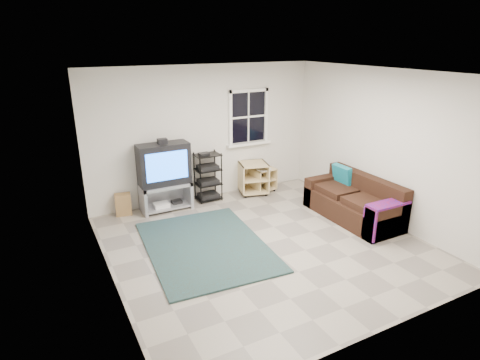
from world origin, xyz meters
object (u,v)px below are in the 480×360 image
side_table_right (262,177)px  sofa (354,203)px  side_table_left (253,177)px  av_rack (208,180)px  tv_unit (164,171)px

side_table_right → sofa: sofa is taller
side_table_right → side_table_left: bearing=-172.7°
side_table_right → av_rack: bearing=178.8°
side_table_right → sofa: size_ratio=0.28×
av_rack → side_table_right: size_ratio=1.88×
av_rack → side_table_left: (0.98, -0.06, -0.08)m
av_rack → sofa: (1.94, -2.01, -0.13)m
side_table_right → sofa: 2.11m
av_rack → sofa: bearing=-45.9°
side_table_left → side_table_right: side_table_left is taller
tv_unit → side_table_right: size_ratio=2.64×
tv_unit → av_rack: tv_unit is taller
tv_unit → side_table_right: (2.11, 0.03, -0.46)m
av_rack → side_table_left: 0.98m
av_rack → sofa: av_rack is taller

